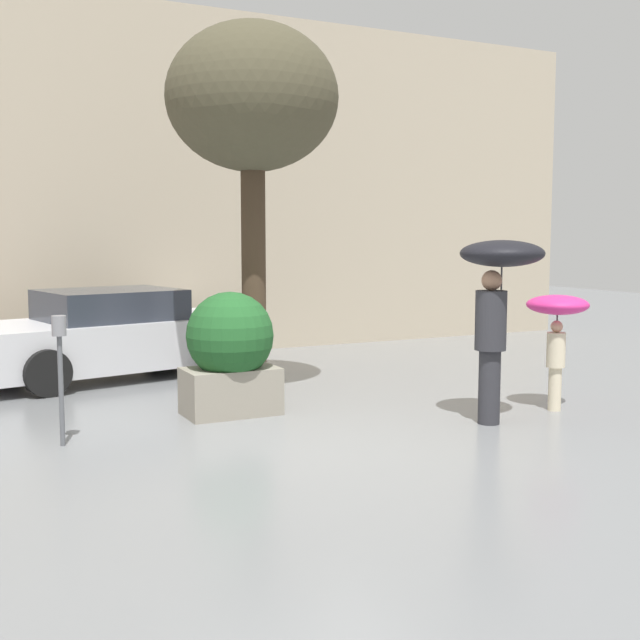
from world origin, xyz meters
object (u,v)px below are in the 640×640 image
parked_car_near (111,336)px  parking_meter (60,353)px  street_tree (252,103)px  person_adult (498,284)px  planter_box (230,351)px  person_child (557,317)px

parked_car_near → parking_meter: parking_meter is taller
street_tree → parking_meter: bearing=-148.8°
parking_meter → person_adult: bearing=-14.0°
planter_box → parking_meter: planter_box is taller
planter_box → parked_car_near: planter_box is taller
planter_box → person_child: (3.60, -1.48, 0.36)m
parked_car_near → street_tree: (1.43, -2.16, 3.17)m
person_adult → street_tree: 3.98m
planter_box → parked_car_near: bearing=102.4°
parked_car_near → parking_meter: size_ratio=3.40×
parked_car_near → parking_meter: (-1.29, -3.80, 0.33)m
person_adult → person_child: person_adult is taller
person_child → parking_meter: size_ratio=1.06×
person_adult → person_child: (1.09, 0.23, -0.44)m
parked_car_near → street_tree: bearing=-158.2°
person_child → parking_meter: bearing=125.5°
street_tree → parking_meter: 4.26m
person_adult → parking_meter: bearing=157.3°
person_child → parked_car_near: person_child is taller
planter_box → parking_meter: 2.09m
parking_meter → planter_box: bearing=16.5°
planter_box → street_tree: bearing=55.6°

